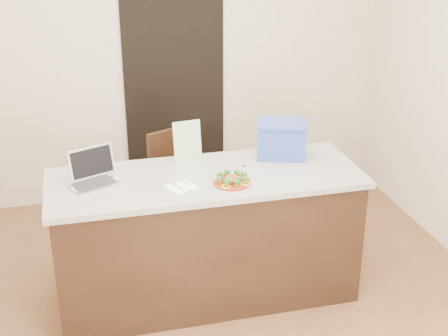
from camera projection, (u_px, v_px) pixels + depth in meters
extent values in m
plane|color=brown|center=(215.00, 314.00, 4.22)|extent=(4.00, 4.00, 0.00)
plane|color=beige|center=(162.00, 52.00, 5.46)|extent=(4.00, 0.00, 4.00)
cube|color=black|center=(175.00, 90.00, 5.61)|extent=(0.90, 0.02, 2.00)
cube|color=black|center=(206.00, 239.00, 4.27)|extent=(2.00, 0.70, 0.88)
cube|color=beige|center=(206.00, 178.00, 4.09)|extent=(2.06, 0.76, 0.04)
cylinder|color=maroon|center=(232.00, 182.00, 3.96)|extent=(0.24, 0.24, 0.01)
torus|color=maroon|center=(232.00, 182.00, 3.96)|extent=(0.24, 0.24, 0.01)
sphere|color=brown|center=(232.00, 179.00, 3.95)|extent=(0.04, 0.04, 0.04)
sphere|color=brown|center=(234.00, 177.00, 3.98)|extent=(0.04, 0.04, 0.04)
sphere|color=brown|center=(230.00, 177.00, 3.98)|extent=(0.04, 0.04, 0.04)
sphere|color=brown|center=(228.00, 178.00, 3.97)|extent=(0.04, 0.04, 0.04)
sphere|color=brown|center=(227.00, 179.00, 3.95)|extent=(0.04, 0.04, 0.04)
sphere|color=brown|center=(229.00, 180.00, 3.93)|extent=(0.04, 0.04, 0.04)
sphere|color=brown|center=(232.00, 181.00, 3.92)|extent=(0.04, 0.04, 0.04)
sphere|color=brown|center=(235.00, 180.00, 3.93)|extent=(0.04, 0.04, 0.04)
sphere|color=brown|center=(237.00, 179.00, 3.95)|extent=(0.04, 0.04, 0.04)
ellipsoid|color=#154312|center=(244.00, 175.00, 3.97)|extent=(0.04, 0.04, 0.04)
ellipsoid|color=#154312|center=(237.00, 172.00, 4.01)|extent=(0.04, 0.04, 0.04)
ellipsoid|color=#154312|center=(227.00, 172.00, 4.02)|extent=(0.04, 0.04, 0.04)
ellipsoid|color=#154312|center=(220.00, 175.00, 3.98)|extent=(0.04, 0.04, 0.04)
ellipsoid|color=#154312|center=(220.00, 179.00, 3.92)|extent=(0.04, 0.04, 0.04)
ellipsoid|color=#154312|center=(227.00, 182.00, 3.88)|extent=(0.04, 0.04, 0.04)
ellipsoid|color=#154312|center=(237.00, 182.00, 3.88)|extent=(0.04, 0.04, 0.04)
ellipsoid|color=#154312|center=(244.00, 179.00, 3.92)|extent=(0.04, 0.04, 0.04)
torus|color=#F1FF1A|center=(238.00, 175.00, 4.03)|extent=(0.06, 0.06, 0.01)
torus|color=#F1FF1A|center=(219.00, 178.00, 4.00)|extent=(0.06, 0.06, 0.01)
torus|color=#F1FF1A|center=(225.00, 186.00, 3.88)|extent=(0.06, 0.06, 0.01)
torus|color=#F1FF1A|center=(245.00, 184.00, 3.92)|extent=(0.06, 0.06, 0.01)
cube|color=white|center=(181.00, 187.00, 3.91)|extent=(0.21, 0.21, 0.01)
cube|color=silver|center=(179.00, 187.00, 3.89)|extent=(0.05, 0.11, 0.00)
cube|color=silver|center=(177.00, 183.00, 3.94)|extent=(0.04, 0.05, 0.00)
cube|color=white|center=(187.00, 188.00, 3.88)|extent=(0.06, 0.08, 0.01)
cube|color=silver|center=(185.00, 182.00, 3.96)|extent=(0.07, 0.09, 0.00)
cylinder|color=silver|center=(244.00, 172.00, 4.06)|extent=(0.03, 0.03, 0.05)
cylinder|color=silver|center=(244.00, 167.00, 4.05)|extent=(0.02, 0.02, 0.01)
cylinder|color=#B01236|center=(244.00, 166.00, 4.04)|extent=(0.03, 0.03, 0.01)
cylinder|color=#B01236|center=(244.00, 173.00, 4.06)|extent=(0.04, 0.04, 0.02)
cube|color=silver|center=(94.00, 184.00, 3.94)|extent=(0.36, 0.31, 0.01)
cube|color=silver|center=(92.00, 162.00, 3.99)|extent=(0.30, 0.16, 0.20)
cube|color=black|center=(92.00, 162.00, 3.99)|extent=(0.27, 0.14, 0.17)
cube|color=black|center=(94.00, 183.00, 3.93)|extent=(0.30, 0.23, 0.00)
cube|color=silver|center=(187.00, 141.00, 4.27)|extent=(0.20, 0.07, 0.28)
cube|color=#283C93|center=(282.00, 141.00, 4.34)|extent=(0.38, 0.32, 0.23)
cube|color=#283C93|center=(282.00, 124.00, 4.29)|extent=(0.41, 0.35, 0.02)
cube|color=#331B0F|center=(177.00, 197.00, 4.86)|extent=(0.55, 0.55, 0.04)
cube|color=#331B0F|center=(171.00, 157.00, 4.92)|extent=(0.40, 0.21, 0.48)
cylinder|color=#331B0F|center=(159.00, 236.00, 4.75)|extent=(0.04, 0.04, 0.45)
cylinder|color=#331B0F|center=(204.00, 230.00, 4.83)|extent=(0.04, 0.04, 0.45)
cylinder|color=#331B0F|center=(152.00, 215.00, 5.06)|extent=(0.04, 0.04, 0.45)
cylinder|color=#331B0F|center=(195.00, 210.00, 5.14)|extent=(0.04, 0.04, 0.45)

